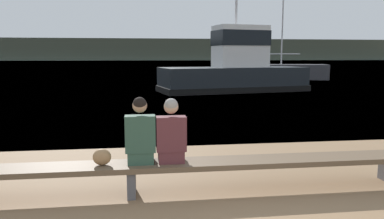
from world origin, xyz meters
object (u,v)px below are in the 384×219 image
object	(u,v)px
shopping_bag	(102,157)
tugboat_red	(235,71)
moored_sailboat	(285,72)
bench_main	(131,169)
person_right	(171,135)
person_left	(140,135)

from	to	relation	value
shopping_bag	tugboat_red	distance (m)	16.87
moored_sailboat	bench_main	bearing A→B (deg)	167.19
bench_main	person_right	size ratio (longest dim) A/B	9.25
person_left	shopping_bag	world-z (taller)	person_left
person_right	moored_sailboat	distance (m)	28.43
person_right	tugboat_red	distance (m)	16.51
tugboat_red	person_right	bearing A→B (deg)	151.48
bench_main	shopping_bag	world-z (taller)	shopping_bag
bench_main	person_left	bearing A→B (deg)	3.41
person_left	moored_sailboat	xyz separation A→B (m)	(12.38, 25.81, -0.23)
bench_main	person_left	world-z (taller)	person_left
moored_sailboat	person_left	bearing A→B (deg)	167.43
shopping_bag	tugboat_red	size ratio (longest dim) A/B	0.03
bench_main	moored_sailboat	xyz separation A→B (m)	(12.52, 25.82, 0.26)
tugboat_red	moored_sailboat	bearing A→B (deg)	-45.89
person_right	bench_main	bearing A→B (deg)	-179.12
person_left	shopping_bag	bearing A→B (deg)	-177.79
person_left	moored_sailboat	world-z (taller)	moored_sailboat
person_right	moored_sailboat	xyz separation A→B (m)	(11.93, 25.81, -0.22)
person_right	tugboat_red	xyz separation A→B (m)	(4.94, 15.75, 0.30)
person_right	tugboat_red	world-z (taller)	tugboat_red
person_left	moored_sailboat	distance (m)	28.62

